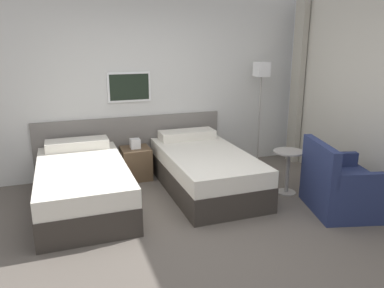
# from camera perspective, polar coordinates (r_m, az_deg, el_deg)

# --- Properties ---
(ground_plane) EXTENTS (16.00, 16.00, 0.00)m
(ground_plane) POSITION_cam_1_polar(r_m,az_deg,el_deg) (4.10, 1.20, -13.73)
(ground_plane) COLOR #5B544C
(wall_headboard) EXTENTS (10.00, 0.10, 2.70)m
(wall_headboard) POSITION_cam_1_polar(r_m,az_deg,el_deg) (5.78, -6.97, 8.39)
(wall_headboard) COLOR silver
(wall_headboard) RESTS_ON ground_plane
(bed_near_door) EXTENTS (1.06, 2.00, 0.67)m
(bed_near_door) POSITION_cam_1_polar(r_m,az_deg,el_deg) (4.86, -16.30, -5.94)
(bed_near_door) COLOR #332D28
(bed_near_door) RESTS_ON ground_plane
(bed_near_window) EXTENTS (1.06, 2.00, 0.67)m
(bed_near_window) POSITION_cam_1_polar(r_m,az_deg,el_deg) (5.18, 1.95, -3.94)
(bed_near_window) COLOR #332D28
(bed_near_window) RESTS_ON ground_plane
(nightstand) EXTENTS (0.42, 0.43, 0.61)m
(nightstand) POSITION_cam_1_polar(r_m,az_deg,el_deg) (5.65, -8.54, -2.81)
(nightstand) COLOR brown
(nightstand) RESTS_ON ground_plane
(floor_lamp) EXTENTS (0.24, 0.24, 1.68)m
(floor_lamp) POSITION_cam_1_polar(r_m,az_deg,el_deg) (6.10, 10.48, 9.24)
(floor_lamp) COLOR #9E9993
(floor_lamp) RESTS_ON ground_plane
(side_table) EXTENTS (0.40, 0.40, 0.59)m
(side_table) POSITION_cam_1_polar(r_m,az_deg,el_deg) (5.16, 14.41, -3.01)
(side_table) COLOR gray
(side_table) RESTS_ON ground_plane
(armchair) EXTENTS (0.97, 1.03, 0.86)m
(armchair) POSITION_cam_1_polar(r_m,az_deg,el_deg) (4.88, 21.80, -6.32)
(armchair) COLOR navy
(armchair) RESTS_ON ground_plane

